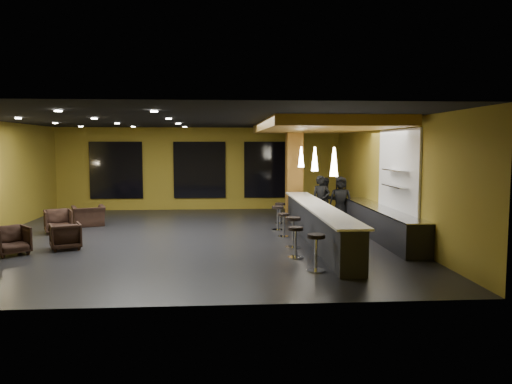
{
  "coord_description": "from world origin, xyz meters",
  "views": [
    {
      "loc": [
        0.94,
        -14.9,
        2.75
      ],
      "look_at": [
        2.0,
        0.5,
        1.3
      ],
      "focal_mm": 35.0,
      "sensor_mm": 36.0,
      "label": 1
    }
  ],
  "objects": [
    {
      "name": "armchair_a",
      "position": [
        -4.36,
        -2.13,
        0.36
      ],
      "size": [
        1.1,
        1.1,
        0.72
      ],
      "primitive_type": "imported",
      "rotation": [
        0.0,
        0.0,
        0.69
      ],
      "color": "black",
      "rests_on": "floor"
    },
    {
      "name": "bar_stool_5",
      "position": [
        2.97,
        2.31,
        0.47
      ],
      "size": [
        0.37,
        0.37,
        0.74
      ],
      "rotation": [
        0.0,
        0.0,
        0.28
      ],
      "color": "silver",
      "rests_on": "floor"
    },
    {
      "name": "bar_stool_3",
      "position": [
        2.78,
        -0.2,
        0.46
      ],
      "size": [
        0.36,
        0.36,
        0.72
      ],
      "rotation": [
        0.0,
        0.0,
        -0.13
      ],
      "color": "silver",
      "rests_on": "floor"
    },
    {
      "name": "wall_front",
      "position": [
        0.0,
        -6.55,
        1.75
      ],
      "size": [
        12.0,
        0.1,
        3.5
      ],
      "primitive_type": "cube",
      "color": "olive",
      "rests_on": "floor"
    },
    {
      "name": "bar_stool_0",
      "position": [
        2.98,
        -4.31,
        0.53
      ],
      "size": [
        0.42,
        0.42,
        0.82
      ],
      "rotation": [
        0.0,
        0.0,
        -0.4
      ],
      "color": "silver",
      "rests_on": "floor"
    },
    {
      "name": "window_left",
      "position": [
        -3.5,
        6.44,
        1.7
      ],
      "size": [
        2.2,
        0.06,
        2.4
      ],
      "primitive_type": "cube",
      "color": "black",
      "rests_on": "wall_back"
    },
    {
      "name": "wall_back",
      "position": [
        0.0,
        6.55,
        1.75
      ],
      "size": [
        12.0,
        0.1,
        3.5
      ],
      "primitive_type": "cube",
      "color": "olive",
      "rests_on": "floor"
    },
    {
      "name": "tile_backsplash",
      "position": [
        5.96,
        -1.0,
        2.0
      ],
      "size": [
        0.06,
        3.2,
        2.4
      ],
      "primitive_type": "cube",
      "color": "white",
      "rests_on": "wall_right"
    },
    {
      "name": "wood_soffit",
      "position": [
        4.0,
        1.0,
        3.36
      ],
      "size": [
        3.6,
        8.0,
        0.28
      ],
      "primitive_type": "cube",
      "color": "#B28034",
      "rests_on": "ceiling"
    },
    {
      "name": "armchair_c",
      "position": [
        -4.19,
        0.97,
        0.37
      ],
      "size": [
        1.05,
        1.06,
        0.74
      ],
      "primitive_type": "imported",
      "rotation": [
        0.0,
        0.0,
        0.4
      ],
      "color": "black",
      "rests_on": "floor"
    },
    {
      "name": "column",
      "position": [
        3.65,
        3.6,
        1.75
      ],
      "size": [
        0.6,
        0.6,
        3.5
      ],
      "primitive_type": "cube",
      "color": "brown",
      "rests_on": "floor"
    },
    {
      "name": "armchair_b",
      "position": [
        -3.21,
        -1.53,
        0.35
      ],
      "size": [
        0.99,
        1.0,
        0.7
      ],
      "primitive_type": "imported",
      "rotation": [
        0.0,
        0.0,
        3.54
      ],
      "color": "black",
      "rests_on": "floor"
    },
    {
      "name": "pendant_0",
      "position": [
        3.65,
        -3.0,
        2.35
      ],
      "size": [
        0.2,
        0.2,
        0.7
      ],
      "primitive_type": "cone",
      "color": "white",
      "rests_on": "wood_soffit"
    },
    {
      "name": "bar_stool_1",
      "position": [
        2.73,
        -3.0,
        0.49
      ],
      "size": [
        0.39,
        0.39,
        0.77
      ],
      "rotation": [
        0.0,
        0.0,
        0.28
      ],
      "color": "silver",
      "rests_on": "floor"
    },
    {
      "name": "window_center",
      "position": [
        0.0,
        6.44,
        1.7
      ],
      "size": [
        2.2,
        0.06,
        2.4
      ],
      "primitive_type": "cube",
      "color": "black",
      "rests_on": "wall_back"
    },
    {
      "name": "prep_counter",
      "position": [
        5.65,
        -0.5,
        0.43
      ],
      "size": [
        0.7,
        6.0,
        0.86
      ],
      "primitive_type": "cube",
      "color": "black",
      "rests_on": "floor"
    },
    {
      "name": "armchair_d",
      "position": [
        -3.62,
        2.34,
        0.34
      ],
      "size": [
        1.3,
        1.22,
        0.68
      ],
      "primitive_type": "imported",
      "rotation": [
        0.0,
        0.0,
        3.49
      ],
      "color": "black",
      "rests_on": "floor"
    },
    {
      "name": "ceiling",
      "position": [
        0.0,
        0.0,
        3.55
      ],
      "size": [
        12.0,
        13.0,
        0.1
      ],
      "primitive_type": "cube",
      "color": "black"
    },
    {
      "name": "wall_shelf_upper",
      "position": [
        5.82,
        -1.2,
        2.05
      ],
      "size": [
        0.3,
        1.5,
        0.03
      ],
      "primitive_type": "cube",
      "color": "silver",
      "rests_on": "wall_right"
    },
    {
      "name": "bar_counter",
      "position": [
        3.65,
        -1.0,
        0.5
      ],
      "size": [
        0.6,
        8.0,
        1.0
      ],
      "primitive_type": "cube",
      "color": "black",
      "rests_on": "floor"
    },
    {
      "name": "window_right",
      "position": [
        3.0,
        6.44,
        1.7
      ],
      "size": [
        2.2,
        0.06,
        2.4
      ],
      "primitive_type": "cube",
      "color": "black",
      "rests_on": "wall_back"
    },
    {
      "name": "pendant_1",
      "position": [
        3.65,
        -0.5,
        2.35
      ],
      "size": [
        0.2,
        0.2,
        0.7
      ],
      "primitive_type": "cone",
      "color": "white",
      "rests_on": "wood_soffit"
    },
    {
      "name": "floor",
      "position": [
        0.0,
        0.0,
        -0.05
      ],
      "size": [
        12.0,
        13.0,
        0.1
      ],
      "primitive_type": "cube",
      "color": "black",
      "rests_on": "ground"
    },
    {
      "name": "staff_a",
      "position": [
        4.31,
        1.8,
        0.86
      ],
      "size": [
        0.63,
        0.42,
        1.72
      ],
      "primitive_type": "imported",
      "rotation": [
        0.0,
        0.0,
        -0.01
      ],
      "color": "black",
      "rests_on": "floor"
    },
    {
      "name": "wall_right",
      "position": [
        6.05,
        0.0,
        1.75
      ],
      "size": [
        0.1,
        13.0,
        3.5
      ],
      "primitive_type": "cube",
      "color": "olive",
      "rests_on": "floor"
    },
    {
      "name": "pendant_2",
      "position": [
        3.65,
        2.0,
        2.35
      ],
      "size": [
        0.2,
        0.2,
        0.7
      ],
      "primitive_type": "cone",
      "color": "white",
      "rests_on": "wood_soffit"
    },
    {
      "name": "prep_top",
      "position": [
        5.65,
        -0.5,
        0.89
      ],
      "size": [
        0.72,
        6.0,
        0.03
      ],
      "primitive_type": "cube",
      "color": "silver",
      "rests_on": "prep_counter"
    },
    {
      "name": "bar_stool_4",
      "position": [
        2.74,
        0.99,
        0.51
      ],
      "size": [
        0.4,
        0.4,
        0.79
      ],
      "rotation": [
        0.0,
        0.0,
        -0.25
      ],
      "color": "silver",
      "rests_on": "floor"
    },
    {
      "name": "wall_shelf_lower",
      "position": [
        5.82,
        -1.2,
        1.6
      ],
      "size": [
        0.3,
        1.5,
        0.03
      ],
      "primitive_type": "cube",
      "color": "silver",
      "rests_on": "wall_right"
    },
    {
      "name": "staff_b",
      "position": [
        4.61,
        2.37,
        0.81
      ],
      "size": [
        0.89,
        0.76,
        1.62
      ],
      "primitive_type": "imported",
      "rotation": [
        0.0,
        0.0,
        0.2
      ],
      "color": "black",
      "rests_on": "floor"
    },
    {
      "name": "staff_c",
      "position": [
        5.1,
        2.25,
        0.83
      ],
      "size": [
        0.9,
        0.68,
        1.67
      ],
      "primitive_type": "imported",
      "rotation": [
        0.0,
        0.0,
        -0.2
      ],
      "color": "black",
      "rests_on": "floor"
    },
    {
      "name": "bar_top",
      "position": [
        3.65,
        -1.0,
        1.02
      ],
      "size": [
        0.78,
        8.1,
        0.05
      ],
      "primitive_type": "cube",
      "color": "white",
      "rests_on": "bar_counter"
    },
    {
      "name": "bar_stool_2",
      "position": [
        2.84,
        -1.8,
        0.53
      ],
      "size": [
        0.42,
        0.42,
        0.83
      ],
      "rotation": [
        0.0,
        0.0,
        0.25
      ],
      "color": "silver",
      "rests_on": "floor"
    }
  ]
}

